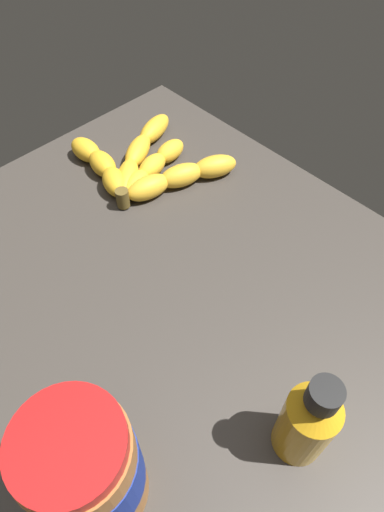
{
  "coord_description": "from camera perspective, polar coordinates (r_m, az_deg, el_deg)",
  "views": [
    {
      "loc": [
        -20.98,
        20.85,
        48.92
      ],
      "look_at": [
        4.43,
        -3.66,
        3.74
      ],
      "focal_mm": 31.11,
      "sensor_mm": 36.0,
      "label": 1
    }
  ],
  "objects": [
    {
      "name": "ground_plane",
      "position": [
        0.59,
        0.43,
        -7.73
      ],
      "size": [
        84.24,
        63.17,
        3.51
      ],
      "primitive_type": "cube",
      "color": "#38332D"
    },
    {
      "name": "banana_bunch",
      "position": [
        0.73,
        -6.15,
        11.56
      ],
      "size": [
        24.1,
        20.55,
        3.61
      ],
      "color": "gold",
      "rests_on": "ground_plane"
    },
    {
      "name": "peanut_butter_jar",
      "position": [
        0.43,
        -13.36,
        -25.17
      ],
      "size": [
        9.44,
        9.44,
        16.61
      ],
      "color": "#9E602D",
      "rests_on": "ground_plane"
    },
    {
      "name": "honey_bottle",
      "position": [
        0.46,
        14.68,
        -19.85
      ],
      "size": [
        5.22,
        5.22,
        14.09
      ],
      "color": "gold",
      "rests_on": "ground_plane"
    }
  ]
}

